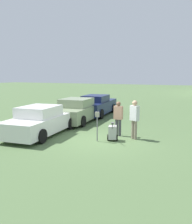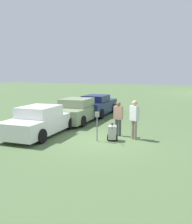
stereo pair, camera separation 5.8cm
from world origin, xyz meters
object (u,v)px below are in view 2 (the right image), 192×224
at_px(equipment_cart, 112,132).
at_px(parked_car_sage, 78,111).
at_px(parked_car_navy, 97,106).
at_px(person_supervisor, 134,117).
at_px(parked_car_white, 41,121).
at_px(parking_meter, 97,121).
at_px(person_worker, 118,116).

bearing_deg(equipment_cart, parked_car_sage, 119.28).
height_order(parked_car_navy, equipment_cart, parked_car_navy).
distance_m(parked_car_sage, person_supervisor, 5.28).
xyz_separation_m(parked_car_white, parked_car_sage, (-0.00, 3.78, 0.02)).
bearing_deg(parking_meter, parked_car_white, 179.73).
distance_m(person_worker, person_supervisor, 0.95).
distance_m(parking_meter, equipment_cart, 0.90).
distance_m(parking_meter, person_supervisor, 1.78).
bearing_deg(parking_meter, equipment_cart, 34.41).
relative_size(parking_meter, equipment_cart, 1.35).
distance_m(parked_car_navy, person_worker, 6.42).
bearing_deg(equipment_cart, parked_car_white, 167.89).
relative_size(person_supervisor, equipment_cart, 1.83).
distance_m(parked_car_white, person_worker, 3.87).
height_order(parking_meter, person_worker, person_worker).
bearing_deg(equipment_cart, person_worker, 76.31).
distance_m(parked_car_navy, equipment_cart, 7.28).
height_order(parked_car_navy, person_worker, person_worker).
relative_size(parked_car_sage, equipment_cart, 4.85).
bearing_deg(parked_car_sage, person_worker, -39.22).
xyz_separation_m(parked_car_navy, person_worker, (3.61, -5.31, 0.27)).
height_order(parked_car_white, parked_car_navy, parked_car_navy).
bearing_deg(parked_car_white, parked_car_navy, 84.64).
height_order(parked_car_white, person_supervisor, person_supervisor).
relative_size(parked_car_navy, person_worker, 2.96).
bearing_deg(parked_car_navy, parking_meter, -70.48).
relative_size(parked_car_white, person_supervisor, 2.68).
height_order(parked_car_sage, equipment_cart, parked_car_sage).
xyz_separation_m(parked_car_navy, person_supervisor, (4.51, -5.61, 0.35)).
bearing_deg(parking_meter, parked_car_sage, 129.24).
relative_size(parked_car_sage, parking_meter, 3.59).
bearing_deg(person_worker, person_supervisor, 163.79).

